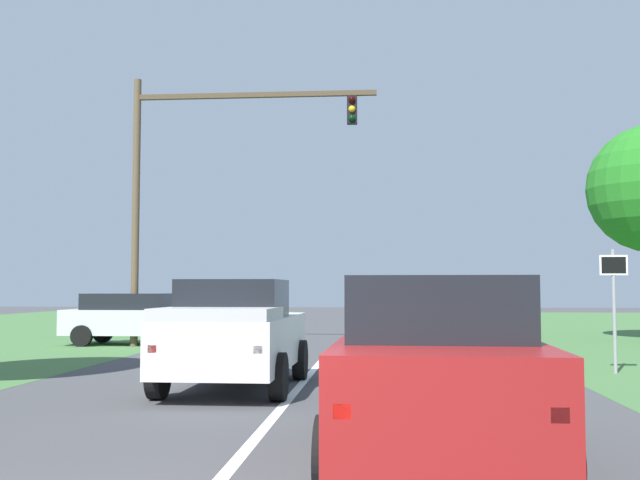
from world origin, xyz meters
The scene contains 6 objects.
ground_plane centered at (0.00, 9.96, 0.00)m, with size 120.00×120.00×0.00m, color #424244.
red_suv_near centered at (2.14, 3.13, 1.03)m, with size 2.35×4.59×1.97m.
pickup_truck_lead centered at (-1.14, 8.75, 1.02)m, with size 2.32×4.85×2.01m.
traffic_light centered at (-4.46, 18.85, 5.71)m, with size 7.93×0.40×8.69m.
keep_moving_sign centered at (6.61, 11.97, 1.73)m, with size 0.60×0.09×2.71m.
crossing_suv_far centered at (-6.69, 19.44, 0.89)m, with size 4.36×2.05×1.68m.
Camera 1 is at (1.57, -5.18, 1.85)m, focal length 42.81 mm.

